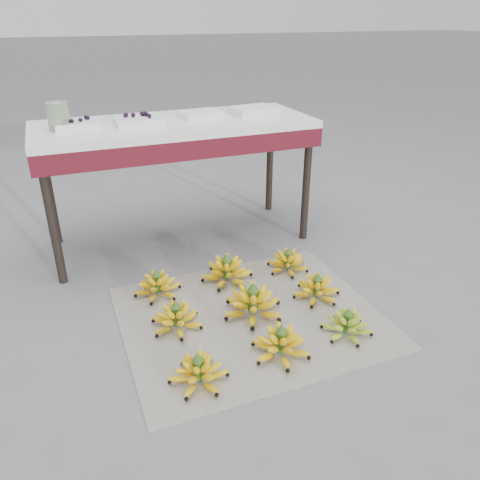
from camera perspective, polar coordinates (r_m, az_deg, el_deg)
name	(u,v)px	position (r m, az deg, el deg)	size (l,w,h in m)	color
ground	(238,318)	(2.37, -0.24, -9.52)	(60.00, 60.00, 0.00)	slate
newspaper_mat	(251,317)	(2.37, 1.30, -9.32)	(1.25, 1.05, 0.01)	white
bunch_front_left	(198,372)	(1.99, -5.09, -15.76)	(0.31, 0.31, 0.15)	#FFE107
bunch_front_center	(281,344)	(2.12, 4.98, -12.55)	(0.30, 0.30, 0.16)	#FFE107
bunch_front_right	(347,325)	(2.28, 12.89, -10.08)	(0.24, 0.24, 0.14)	olive
bunch_mid_left	(177,318)	(2.29, -7.74, -9.46)	(0.31, 0.31, 0.15)	#FFE107
bunch_mid_center	(253,304)	(2.35, 1.58, -7.76)	(0.35, 0.35, 0.19)	#FFE107
bunch_mid_right	(317,289)	(2.52, 9.32, -5.94)	(0.30, 0.30, 0.15)	#FFE107
bunch_back_left	(157,286)	(2.55, -10.03, -5.52)	(0.32, 0.32, 0.15)	#FFE107
bunch_back_center	(227,271)	(2.63, -1.60, -3.85)	(0.33, 0.33, 0.17)	#FFE107
bunch_back_right	(288,262)	(2.75, 5.84, -2.74)	(0.24, 0.24, 0.15)	#FFE107
vendor_table	(176,136)	(2.92, -7.85, 12.46)	(1.65, 0.66, 0.79)	black
tray_far_left	(76,125)	(2.83, -19.32, 13.14)	(0.24, 0.18, 0.06)	silver
tray_left	(138,121)	(2.83, -12.27, 14.02)	(0.27, 0.20, 0.07)	silver
tray_right	(200,114)	(2.98, -4.95, 15.03)	(0.27, 0.21, 0.04)	silver
tray_far_right	(253,110)	(3.08, 1.60, 15.53)	(0.30, 0.23, 0.04)	silver
glass_jar	(59,116)	(2.80, -21.24, 13.87)	(0.12, 0.12, 0.15)	beige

